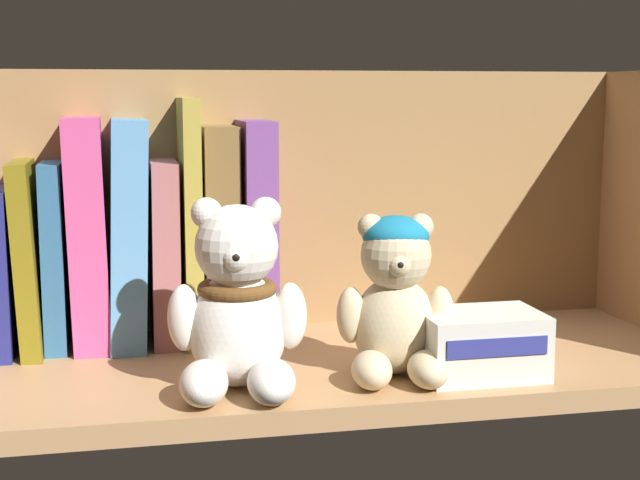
# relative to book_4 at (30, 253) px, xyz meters

# --- Properties ---
(shelf_board) EXTENTS (0.79, 0.28, 0.02)m
(shelf_board) POSITION_rel_book_4_xyz_m (0.24, -0.11, -0.10)
(shelf_board) COLOR tan
(shelf_board) RESTS_ON ground
(shelf_back_panel) EXTENTS (0.81, 0.01, 0.29)m
(shelf_back_panel) POSITION_rel_book_4_xyz_m (0.24, 0.03, 0.03)
(shelf_back_panel) COLOR olive
(shelf_back_panel) RESTS_ON ground
(book_4) EXTENTS (0.03, 0.15, 0.19)m
(book_4) POSITION_rel_book_4_xyz_m (0.00, 0.00, 0.00)
(book_4) COLOR #716214
(book_4) RESTS_ON shelf_board
(book_5) EXTENTS (0.02, 0.12, 0.18)m
(book_5) POSITION_rel_book_4_xyz_m (0.02, 0.00, -0.00)
(book_5) COLOR #2B5B87
(book_5) RESTS_ON shelf_board
(book_6) EXTENTS (0.04, 0.13, 0.23)m
(book_6) POSITION_rel_book_4_xyz_m (0.06, 0.00, 0.02)
(book_6) COLOR #C84886
(book_6) RESTS_ON shelf_board
(book_7) EXTENTS (0.04, 0.14, 0.22)m
(book_7) POSITION_rel_book_4_xyz_m (0.10, 0.00, 0.02)
(book_7) COLOR #5794CC
(book_7) RESTS_ON shelf_board
(book_8) EXTENTS (0.03, 0.12, 0.18)m
(book_8) POSITION_rel_book_4_xyz_m (0.13, 0.00, -0.00)
(book_8) COLOR #A25E5E
(book_8) RESTS_ON shelf_board
(book_9) EXTENTS (0.02, 0.14, 0.24)m
(book_9) POSITION_rel_book_4_xyz_m (0.16, 0.00, 0.03)
(book_9) COLOR #A49237
(book_9) RESTS_ON shelf_board
(book_10) EXTENTS (0.03, 0.11, 0.22)m
(book_10) POSITION_rel_book_4_xyz_m (0.19, 0.00, 0.02)
(book_10) COLOR brown
(book_10) RESTS_ON shelf_board
(book_11) EXTENTS (0.03, 0.13, 0.22)m
(book_11) POSITION_rel_book_4_xyz_m (0.22, 0.00, 0.02)
(book_11) COLOR #713F88
(book_11) RESTS_ON shelf_board
(teddy_bear_larger) EXTENTS (0.12, 0.12, 0.16)m
(teddy_bear_larger) POSITION_rel_book_4_xyz_m (0.18, -0.19, -0.02)
(teddy_bear_larger) COLOR white
(teddy_bear_larger) RESTS_ON shelf_board
(teddy_bear_smaller) EXTENTS (0.11, 0.11, 0.14)m
(teddy_bear_smaller) POSITION_rel_book_4_xyz_m (0.32, -0.18, -0.02)
(teddy_bear_smaller) COLOR beige
(teddy_bear_smaller) RESTS_ON shelf_board
(small_product_box) EXTENTS (0.11, 0.08, 0.06)m
(small_product_box) POSITION_rel_book_4_xyz_m (0.40, -0.19, -0.06)
(small_product_box) COLOR silver
(small_product_box) RESTS_ON shelf_board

